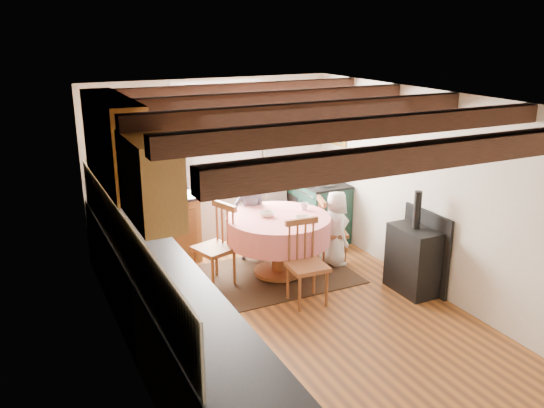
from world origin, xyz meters
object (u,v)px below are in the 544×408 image
dining_table (278,246)px  aga_range (317,209)px  chair_near (307,263)px  cast_iron_stove (415,242)px  chair_left (214,246)px  chair_right (332,230)px  child_right (336,228)px  child_far (250,218)px  cup (304,206)px

dining_table → aga_range: size_ratio=1.35×
chair_near → cast_iron_stove: size_ratio=0.78×
chair_left → chair_right: (1.68, -0.01, -0.06)m
chair_left → chair_right: 1.68m
chair_near → child_right: bearing=45.8°
cast_iron_stove → child_far: (-1.37, 1.73, -0.03)m
chair_left → chair_near: bearing=22.7°
chair_left → child_far: child_far is taller
child_far → child_right: bearing=163.5°
dining_table → cast_iron_stove: cast_iron_stove is taller
dining_table → cast_iron_stove: 1.69m
chair_right → cast_iron_stove: size_ratio=0.72×
child_far → cast_iron_stove: bearing=144.9°
dining_table → chair_near: 0.84m
chair_near → child_right: (0.89, 0.82, 0.02)m
dining_table → child_far: (-0.12, 0.62, 0.21)m
chair_left → child_far: size_ratio=0.85×
child_right → cup: bearing=83.4°
dining_table → chair_right: 0.86m
chair_left → cast_iron_stove: (2.08, -1.21, 0.12)m
chair_right → dining_table: bearing=112.6°
dining_table → chair_near: size_ratio=1.34×
cast_iron_stove → child_far: size_ratio=1.04×
chair_left → child_right: (1.68, -0.11, -0.01)m
cast_iron_stove → child_right: 1.18m
chair_near → chair_left: (-0.79, 0.93, 0.02)m
chair_right → child_right: (-0.01, -0.09, 0.06)m
chair_left → child_far: 0.89m
cup → chair_left: bearing=-179.7°
cast_iron_stove → cup: cast_iron_stove is taller
chair_right → cast_iron_stove: 1.27m
cup → dining_table: bearing=-166.7°
dining_table → aga_range: aga_range is taller
chair_near → child_far: bearing=96.1°
chair_right → aga_range: size_ratio=0.93×
dining_table → chair_left: bearing=173.5°
chair_right → aga_range: chair_right is taller
child_right → cup: child_right is taller
dining_table → cup: (0.43, 0.10, 0.45)m
chair_left → child_right: chair_left is taller
dining_table → child_right: size_ratio=1.29×
dining_table → aga_range: 1.50m
aga_range → cup: 1.19m
aga_range → cast_iron_stove: bearing=-87.0°
aga_range → child_far: 1.31m
chair_left → cast_iron_stove: bearing=42.1°
dining_table → chair_near: (-0.04, -0.83, 0.10)m
cast_iron_stove → cup: size_ratio=12.27×
chair_right → child_right: bearing=-166.2°
chair_right → child_right: size_ratio=0.89×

